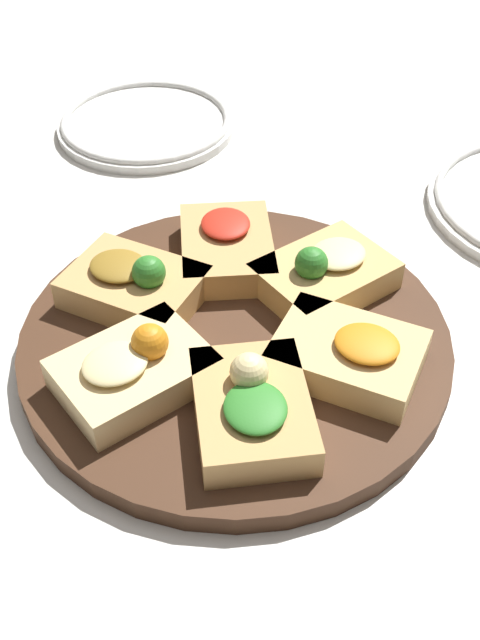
{
  "coord_description": "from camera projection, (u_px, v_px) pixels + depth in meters",
  "views": [
    {
      "loc": [
        -0.0,
        -0.44,
        0.44
      ],
      "look_at": [
        0.0,
        0.0,
        0.03
      ],
      "focal_mm": 42.0,
      "sensor_mm": 36.0,
      "label": 1
    }
  ],
  "objects": [
    {
      "name": "serving_board",
      "position": [
        240.0,
        340.0,
        0.61
      ],
      "size": [
        0.35,
        0.35,
        0.02
      ],
      "primitive_type": "cylinder",
      "color": "#422819",
      "rests_on": "ground_plane"
    },
    {
      "name": "focaccia_slice_3",
      "position": [
        258.0,
        406.0,
        0.53
      ],
      "size": [
        0.09,
        0.12,
        0.05
      ],
      "color": "tan",
      "rests_on": "serving_board"
    },
    {
      "name": "focaccia_slice_1",
      "position": [
        139.0,
        284.0,
        0.63
      ],
      "size": [
        0.13,
        0.12,
        0.05
      ],
      "color": "tan",
      "rests_on": "serving_board"
    },
    {
      "name": "focaccia_slice_0",
      "position": [
        231.0,
        247.0,
        0.67
      ],
      "size": [
        0.09,
        0.11,
        0.04
      ],
      "color": "tan",
      "rests_on": "serving_board"
    },
    {
      "name": "focaccia_slice_2",
      "position": [
        139.0,
        369.0,
        0.55
      ],
      "size": [
        0.13,
        0.13,
        0.05
      ],
      "color": "#E5C689",
      "rests_on": "serving_board"
    },
    {
      "name": "plate_left",
      "position": [
        150.0,
        123.0,
        0.89
      ],
      "size": [
        0.21,
        0.21,
        0.02
      ],
      "color": "white",
      "rests_on": "ground_plane"
    },
    {
      "name": "ground_plane",
      "position": [
        240.0,
        348.0,
        0.62
      ],
      "size": [
        3.0,
        3.0,
        0.0
      ],
      "primitive_type": "plane",
      "color": "silver"
    },
    {
      "name": "focaccia_slice_4",
      "position": [
        354.0,
        354.0,
        0.57
      ],
      "size": [
        0.13,
        0.12,
        0.04
      ],
      "color": "#DBB775",
      "rests_on": "serving_board"
    },
    {
      "name": "focaccia_slice_5",
      "position": [
        329.0,
        273.0,
        0.64
      ],
      "size": [
        0.13,
        0.13,
        0.05
      ],
      "color": "tan",
      "rests_on": "serving_board"
    }
  ]
}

